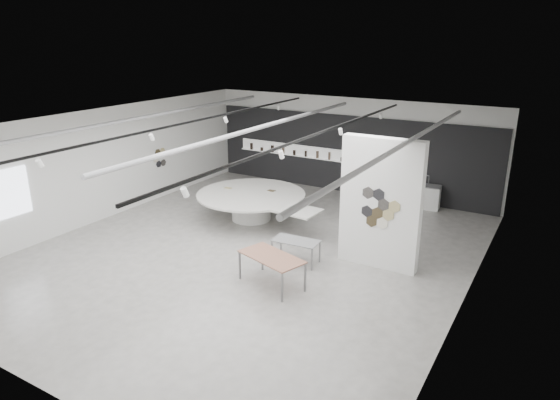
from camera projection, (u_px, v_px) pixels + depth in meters
The scene contains 7 objects.
room at pixel (248, 184), 14.18m from camera, with size 12.02×14.02×3.82m.
back_wall_display at pixel (345, 154), 20.01m from camera, with size 11.80×0.27×3.10m.
partition_column at pixel (380, 204), 13.35m from camera, with size 2.20×0.38×3.60m.
display_island at pixel (253, 203), 17.13m from camera, with size 4.89×3.99×0.96m.
sample_table_wood at pixel (272, 258), 12.57m from camera, with size 1.90×1.33×0.81m.
sample_table_stone at pixel (296, 242), 13.90m from camera, with size 1.33×0.74×0.66m.
kitchen_counter at pixel (419, 196), 18.46m from camera, with size 1.59×0.74×1.21m.
Camera 1 is at (7.60, -11.25, 6.11)m, focal length 32.00 mm.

